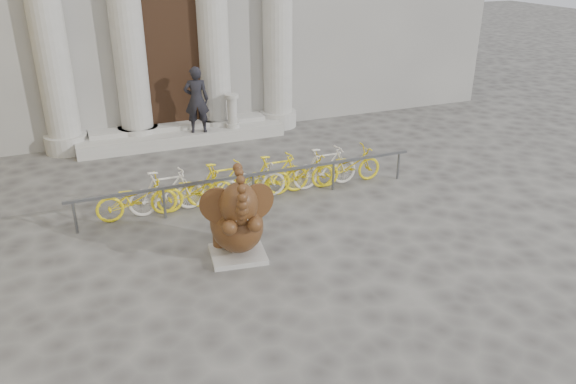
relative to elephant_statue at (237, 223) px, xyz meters
name	(u,v)px	position (x,y,z in m)	size (l,w,h in m)	color
ground	(314,325)	(0.48, -2.39, -0.73)	(80.00, 80.00, 0.00)	#474442
entrance_steps	(182,136)	(0.48, 7.01, -0.55)	(6.00, 1.20, 0.36)	#A8A59E
elephant_statue	(237,223)	(0.00, 0.00, 0.00)	(1.34, 1.54, 2.01)	#A8A59E
bike_rack	(250,179)	(1.05, 2.41, -0.23)	(8.00, 0.53, 1.00)	slate
pedestrian	(197,100)	(0.90, 6.66, 0.58)	(0.70, 0.46, 1.91)	black
balustrade_post	(232,112)	(1.95, 6.71, 0.09)	(0.41, 0.41, 1.00)	#A8A59E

